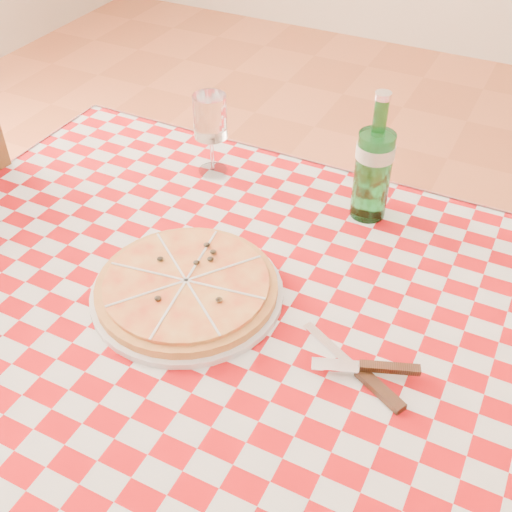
{
  "coord_description": "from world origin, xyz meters",
  "views": [
    {
      "loc": [
        0.33,
        -0.63,
        1.48
      ],
      "look_at": [
        -0.02,
        0.06,
        0.82
      ],
      "focal_mm": 45.0,
      "sensor_mm": 36.0,
      "label": 1
    }
  ],
  "objects_px": {
    "dining_table": "(251,352)",
    "wine_glass": "(211,135)",
    "water_bottle": "(375,157)",
    "pizza_plate": "(187,286)"
  },
  "relations": [
    {
      "from": "dining_table",
      "to": "wine_glass",
      "type": "bearing_deg",
      "value": 127.83
    },
    {
      "from": "dining_table",
      "to": "pizza_plate",
      "type": "relative_size",
      "value": 3.86
    },
    {
      "from": "dining_table",
      "to": "wine_glass",
      "type": "height_order",
      "value": "wine_glass"
    },
    {
      "from": "dining_table",
      "to": "water_bottle",
      "type": "xyz_separation_m",
      "value": [
        0.08,
        0.33,
        0.22
      ]
    },
    {
      "from": "dining_table",
      "to": "water_bottle",
      "type": "distance_m",
      "value": 0.4
    },
    {
      "from": "dining_table",
      "to": "water_bottle",
      "type": "relative_size",
      "value": 4.88
    },
    {
      "from": "dining_table",
      "to": "pizza_plate",
      "type": "distance_m",
      "value": 0.16
    },
    {
      "from": "pizza_plate",
      "to": "water_bottle",
      "type": "relative_size",
      "value": 1.26
    },
    {
      "from": "pizza_plate",
      "to": "wine_glass",
      "type": "distance_m",
      "value": 0.37
    },
    {
      "from": "dining_table",
      "to": "pizza_plate",
      "type": "height_order",
      "value": "pizza_plate"
    }
  ]
}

